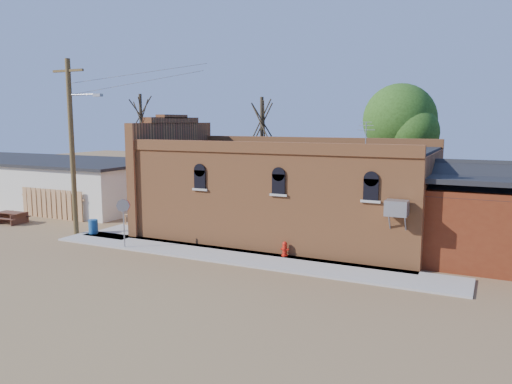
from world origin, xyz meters
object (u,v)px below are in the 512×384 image
at_px(stop_sign, 123,210).
at_px(picnic_table, 12,216).
at_px(brick_bar, 281,191).
at_px(trash_barrel, 93,227).
at_px(utility_pole, 73,143).
at_px(fire_hydrant, 285,249).

distance_m(stop_sign, picnic_table, 10.01).
distance_m(brick_bar, picnic_table, 15.93).
distance_m(stop_sign, trash_barrel, 3.92).
xyz_separation_m(utility_pole, picnic_table, (-5.57, 0.49, -4.33)).
height_order(brick_bar, picnic_table, brick_bar).
xyz_separation_m(fire_hydrant, trash_barrel, (-10.68, -0.30, 0.05)).
distance_m(brick_bar, stop_sign, 7.85).
relative_size(fire_hydrant, picnic_table, 0.39).
distance_m(utility_pole, fire_hydrant, 12.34).
bearing_deg(fire_hydrant, picnic_table, 163.29).
bearing_deg(picnic_table, brick_bar, 10.97).
height_order(stop_sign, trash_barrel, stop_sign).
xyz_separation_m(stop_sign, picnic_table, (-9.77, 1.69, -1.38)).
distance_m(brick_bar, utility_pole, 10.96).
relative_size(utility_pole, picnic_table, 5.39).
height_order(fire_hydrant, stop_sign, stop_sign).
bearing_deg(stop_sign, brick_bar, 32.74).
height_order(trash_barrel, picnic_table, trash_barrel).
distance_m(trash_barrel, picnic_table, 6.42).
height_order(brick_bar, stop_sign, brick_bar).
bearing_deg(trash_barrel, brick_bar, 24.07).
bearing_deg(fire_hydrant, brick_bar, 98.11).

